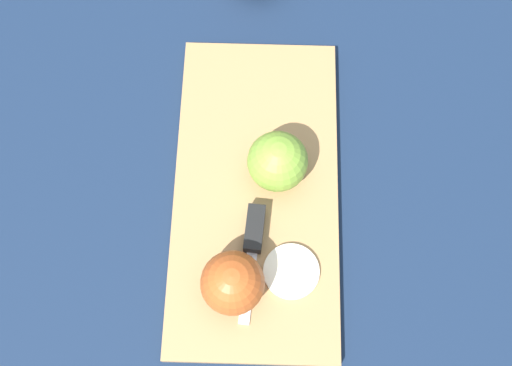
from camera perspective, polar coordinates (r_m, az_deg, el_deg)
The scene contains 6 objects.
ground_plane at distance 0.77m, azimuth 0.00°, elevation -0.96°, with size 4.00×4.00×0.00m, color #14233D.
cutting_board at distance 0.76m, azimuth 0.00°, elevation -0.74°, with size 0.46×0.29×0.02m.
apple_half_left at distance 0.73m, azimuth 2.05°, elevation 2.05°, with size 0.08×0.08×0.08m.
apple_half_right at distance 0.69m, azimuth -2.23°, elevation -9.51°, with size 0.07×0.07×0.07m.
knife at distance 0.73m, azimuth -0.21°, elevation -5.00°, with size 0.14×0.06×0.02m.
apple_slice at distance 0.73m, azimuth 3.38°, elevation -8.41°, with size 0.07×0.07×0.01m.
Camera 1 is at (0.25, -0.04, 0.73)m, focal length 42.00 mm.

